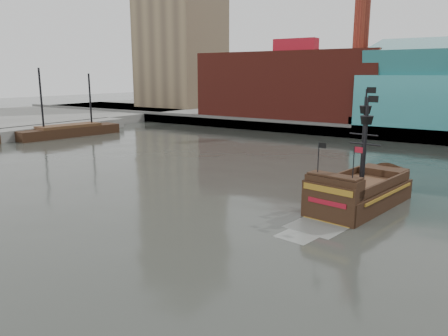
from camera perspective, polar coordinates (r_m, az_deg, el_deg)
The scene contains 7 objects.
ground at distance 32.83m, azimuth -10.55°, elevation -9.90°, with size 400.00×400.00×0.00m, color #2B2E28.
promenade_far at distance 116.04m, azimuth 23.24°, elevation 5.66°, with size 220.00×60.00×2.00m, color slate.
seawall at distance 87.38m, azimuth 19.48°, elevation 4.31°, with size 220.00×1.00×2.60m, color #4C4C49.
pier at distance 95.47m, azimuth -23.01°, elevation 4.47°, with size 6.00×40.00×2.00m, color slate.
skyline at distance 107.99m, azimuth 26.36°, elevation 17.54°, with size 149.00×45.00×62.00m.
pirate_ship at distance 42.84m, azimuth 17.26°, elevation -3.47°, with size 7.01×16.35×11.85m.
docked_vessel at distance 92.85m, azimuth -19.57°, elevation 4.47°, with size 7.52×21.00×13.97m.
Camera 1 is at (21.63, -21.45, 12.23)m, focal length 35.00 mm.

